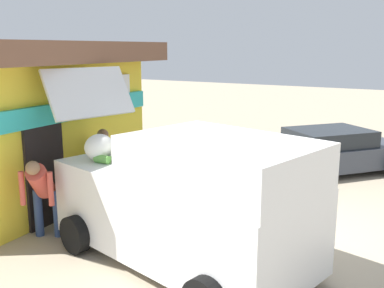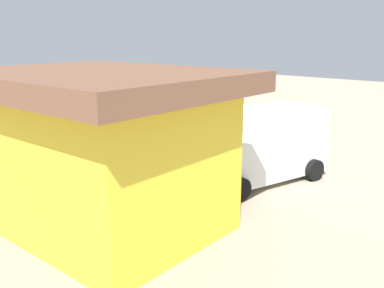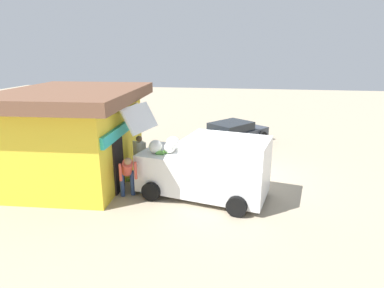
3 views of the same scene
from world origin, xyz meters
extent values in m
plane|color=tan|center=(0.00, 0.00, 0.00)|extent=(60.00, 60.00, 0.00)
cube|color=yellow|center=(-1.29, 5.71, 1.48)|extent=(4.93, 3.82, 2.97)
cube|color=#2DB7B2|center=(-1.19, 3.86, 2.08)|extent=(4.51, 0.35, 0.36)
cube|color=black|center=(-2.04, 3.85, 1.00)|extent=(0.90, 0.11, 2.00)
cube|color=white|center=(-0.15, 3.94, 2.37)|extent=(1.50, 0.14, 0.60)
cube|color=brown|center=(-1.29, 5.71, 3.18)|extent=(5.89, 4.78, 0.42)
cube|color=white|center=(-1.96, 0.96, 0.79)|extent=(2.73, 4.47, 1.25)
cube|color=white|center=(-2.14, 0.19, 1.74)|extent=(2.31, 2.91, 0.63)
cube|color=black|center=(-2.41, -1.02, 1.70)|extent=(1.55, 0.43, 0.48)
cube|color=white|center=(-1.45, 3.22, 2.48)|extent=(1.74, 0.87, 0.87)
ellipsoid|color=silver|center=(-2.00, 2.54, 1.64)|extent=(0.53, 0.44, 0.44)
ellipsoid|color=silver|center=(-1.55, 2.04, 1.65)|extent=(0.57, 0.47, 0.47)
ellipsoid|color=silver|center=(-1.92, 2.08, 1.60)|extent=(0.44, 0.37, 0.37)
cylinder|color=#5FA744|center=(-2.14, 2.36, 1.49)|extent=(0.15, 0.27, 0.14)
cylinder|color=#58A331|center=(-1.97, 2.19, 1.47)|extent=(0.12, 0.22, 0.11)
cylinder|color=green|center=(-1.23, 2.03, 1.48)|extent=(0.17, 0.30, 0.11)
cube|color=black|center=(-1.49, 3.03, 0.25)|extent=(1.74, 0.47, 0.16)
cube|color=red|center=(-2.19, 3.20, 0.86)|extent=(0.15, 0.09, 0.20)
cube|color=red|center=(-0.78, 2.88, 0.86)|extent=(0.15, 0.09, 0.20)
cylinder|color=black|center=(-3.25, -0.20, 0.31)|extent=(0.35, 0.65, 0.62)
cylinder|color=black|center=(-1.30, -0.64, 0.31)|extent=(0.35, 0.65, 0.62)
cylinder|color=black|center=(-2.62, 2.56, 0.31)|extent=(0.35, 0.65, 0.62)
cylinder|color=black|center=(-0.68, 2.12, 0.31)|extent=(0.35, 0.65, 0.62)
cube|color=#383D47|center=(4.31, 0.28, 0.45)|extent=(4.36, 4.01, 0.57)
cube|color=#1E2328|center=(4.31, 0.28, 0.95)|extent=(2.53, 2.46, 0.42)
cylinder|color=black|center=(3.80, 1.91, 0.31)|extent=(0.62, 0.56, 0.62)
cylinder|color=black|center=(2.61, 0.45, 0.31)|extent=(0.62, 0.56, 0.62)
cylinder|color=black|center=(6.01, 0.10, 0.31)|extent=(0.62, 0.56, 0.62)
cylinder|color=black|center=(4.83, -1.35, 0.31)|extent=(0.62, 0.56, 0.62)
cylinder|color=#4C4C51|center=(-0.83, 3.64, 0.43)|extent=(0.15, 0.15, 0.85)
cylinder|color=#4C4C51|center=(-0.92, 3.31, 0.43)|extent=(0.15, 0.15, 0.85)
cylinder|color=silver|center=(-0.87, 3.48, 1.15)|extent=(0.42, 0.42, 0.60)
sphere|color=brown|center=(-0.87, 3.48, 1.57)|extent=(0.23, 0.23, 0.23)
cylinder|color=silver|center=(-0.81, 3.71, 1.17)|extent=(0.09, 0.09, 0.57)
cylinder|color=silver|center=(-0.94, 3.24, 1.17)|extent=(0.09, 0.09, 0.57)
cylinder|color=navy|center=(-2.32, 3.29, 0.42)|extent=(0.15, 0.15, 0.85)
cylinder|color=navy|center=(-2.47, 3.60, 0.42)|extent=(0.15, 0.15, 0.85)
cylinder|color=#CC4C3F|center=(-2.57, 3.35, 1.07)|extent=(0.74, 0.61, 0.67)
sphere|color=#8C6647|center=(-2.82, 3.22, 1.38)|extent=(0.23, 0.23, 0.23)
cylinder|color=#CC4C3F|center=(-2.64, 3.04, 1.01)|extent=(0.09, 0.09, 0.57)
cylinder|color=#CC4C3F|center=(-2.87, 3.47, 1.01)|extent=(0.09, 0.09, 0.57)
ellipsoid|color=silver|center=(-1.21, 4.26, 0.24)|extent=(0.79, 0.64, 0.48)
cylinder|color=#4D9B3C|center=(-1.54, 4.04, 0.05)|extent=(0.26, 0.33, 0.11)
cylinder|color=#61AB40|center=(-1.48, 4.23, 0.07)|extent=(0.30, 0.21, 0.13)
cylinder|color=olive|center=(-1.25, 3.91, 0.06)|extent=(0.14, 0.27, 0.13)
cylinder|color=green|center=(-1.25, 4.10, 0.08)|extent=(0.35, 0.30, 0.16)
cylinder|color=blue|center=(0.98, 3.14, 0.20)|extent=(0.31, 0.31, 0.40)
camera|label=1|loc=(-7.43, -2.51, 3.27)|focal=41.68mm
camera|label=2|loc=(-8.65, 10.86, 4.06)|focal=40.00mm
camera|label=3|loc=(-11.84, -0.22, 4.70)|focal=30.00mm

